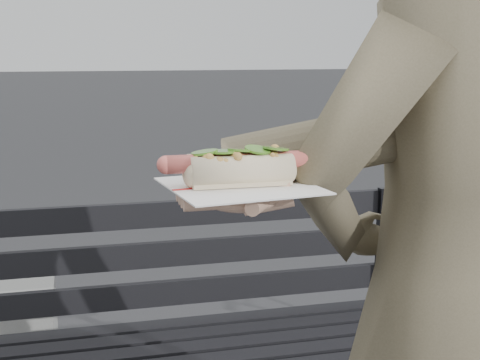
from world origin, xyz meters
name	(u,v)px	position (x,y,z in m)	size (l,w,h in m)	color
park_bench	(189,322)	(0.00, 0.93, 0.52)	(1.50, 0.44, 0.88)	black
person	(449,321)	(0.28, -0.01, 0.89)	(0.65, 0.42, 1.77)	brown
held_hotdog	(352,145)	(0.09, -0.03, 1.20)	(0.62, 0.30, 0.20)	brown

